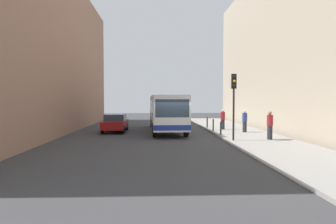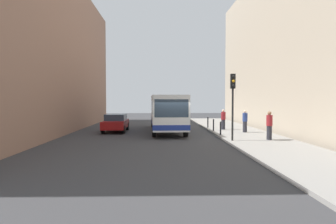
# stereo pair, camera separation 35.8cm
# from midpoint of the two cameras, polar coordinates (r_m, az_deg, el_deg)

# --- Properties ---
(ground_plane) EXTENTS (80.00, 80.00, 0.00)m
(ground_plane) POSITION_cam_midpoint_polar(r_m,az_deg,el_deg) (20.65, 0.63, -5.09)
(ground_plane) COLOR #38383A
(sidewalk) EXTENTS (4.40, 40.00, 0.15)m
(sidewalk) POSITION_cam_midpoint_polar(r_m,az_deg,el_deg) (21.63, 15.11, -4.63)
(sidewalk) COLOR gray
(sidewalk) RESTS_ON ground
(building_left) EXTENTS (7.00, 32.00, 12.99)m
(building_left) POSITION_cam_midpoint_polar(r_m,az_deg,el_deg) (26.80, -25.73, 10.31)
(building_left) COLOR #936B56
(building_left) RESTS_ON ground
(building_right) EXTENTS (7.00, 32.00, 14.20)m
(building_right) POSITION_cam_midpoint_polar(r_m,az_deg,el_deg) (27.89, 24.92, 11.27)
(building_right) COLOR #B2A38C
(building_right) RESTS_ON ground
(bus) EXTENTS (2.87, 11.09, 3.00)m
(bus) POSITION_cam_midpoint_polar(r_m,az_deg,el_deg) (25.50, -0.74, 0.22)
(bus) COLOR white
(bus) RESTS_ON ground
(car_beside_bus) EXTENTS (1.87, 4.41, 1.48)m
(car_beside_bus) POSITION_cam_midpoint_polar(r_m,az_deg,el_deg) (25.53, -10.33, -1.93)
(car_beside_bus) COLOR maroon
(car_beside_bus) RESTS_ON ground
(traffic_light) EXTENTS (0.28, 0.33, 4.10)m
(traffic_light) POSITION_cam_midpoint_polar(r_m,az_deg,el_deg) (18.93, 11.82, 3.31)
(traffic_light) COLOR black
(traffic_light) RESTS_ON sidewalk
(bollard_near) EXTENTS (0.11, 0.11, 0.95)m
(bollard_near) POSITION_cam_midpoint_polar(r_m,az_deg,el_deg) (21.99, 9.50, -3.02)
(bollard_near) COLOR black
(bollard_near) RESTS_ON sidewalk
(bollard_mid) EXTENTS (0.11, 0.11, 0.95)m
(bollard_mid) POSITION_cam_midpoint_polar(r_m,az_deg,el_deg) (24.70, 8.14, -2.43)
(bollard_mid) COLOR black
(bollard_mid) RESTS_ON sidewalk
(bollard_far) EXTENTS (0.11, 0.11, 0.95)m
(bollard_far) POSITION_cam_midpoint_polar(r_m,az_deg,el_deg) (27.43, 7.05, -1.95)
(bollard_far) COLOR black
(bollard_far) RESTS_ON sidewalk
(pedestrian_near_signal) EXTENTS (0.38, 0.38, 1.79)m
(pedestrian_near_signal) POSITION_cam_midpoint_polar(r_m,az_deg,el_deg) (20.04, 18.24, -2.41)
(pedestrian_near_signal) COLOR #26262D
(pedestrian_near_signal) RESTS_ON sidewalk
(pedestrian_mid_sidewalk) EXTENTS (0.38, 0.38, 1.72)m
(pedestrian_mid_sidewalk) POSITION_cam_midpoint_polar(r_m,az_deg,el_deg) (24.07, 13.90, -1.68)
(pedestrian_mid_sidewalk) COLOR #26262D
(pedestrian_mid_sidewalk) RESTS_ON sidewalk
(pedestrian_far_sidewalk) EXTENTS (0.38, 0.38, 1.71)m
(pedestrian_far_sidewalk) POSITION_cam_midpoint_polar(r_m,az_deg,el_deg) (25.92, 9.94, -1.39)
(pedestrian_far_sidewalk) COLOR #26262D
(pedestrian_far_sidewalk) RESTS_ON sidewalk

